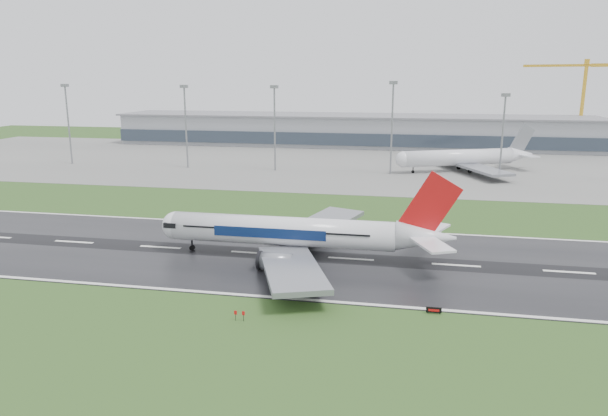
# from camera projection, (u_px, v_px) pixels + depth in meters

# --- Properties ---
(ground) EXTENTS (520.00, 520.00, 0.00)m
(ground) POSITION_uv_depth(u_px,v_px,m) (253.00, 253.00, 112.32)
(ground) COLOR #264619
(ground) RESTS_ON ground
(runway) EXTENTS (400.00, 45.00, 0.10)m
(runway) POSITION_uv_depth(u_px,v_px,m) (253.00, 253.00, 112.31)
(runway) COLOR black
(runway) RESTS_ON ground
(apron) EXTENTS (400.00, 130.00, 0.08)m
(apron) POSITION_uv_depth(u_px,v_px,m) (336.00, 162.00, 231.72)
(apron) COLOR slate
(apron) RESTS_ON ground
(terminal) EXTENTS (240.00, 36.00, 15.00)m
(terminal) POSITION_uv_depth(u_px,v_px,m) (352.00, 131.00, 287.32)
(terminal) COLOR gray
(terminal) RESTS_ON ground
(main_airliner) EXTENTS (58.46, 55.69, 17.22)m
(main_airliner) POSITION_uv_depth(u_px,v_px,m) (303.00, 215.00, 107.71)
(main_airliner) COLOR silver
(main_airliner) RESTS_ON runway
(parked_airliner) EXTENTS (74.00, 71.99, 16.79)m
(parked_airliner) POSITION_uv_depth(u_px,v_px,m) (464.00, 149.00, 207.84)
(parked_airliner) COLOR silver
(parked_airliner) RESTS_ON apron
(tower_crane) EXTENTS (41.29, 19.32, 43.36)m
(tower_crane) POSITION_uv_depth(u_px,v_px,m) (582.00, 104.00, 277.30)
(tower_crane) COLOR gold
(tower_crane) RESTS_ON ground
(runway_sign) EXTENTS (2.31, 0.56, 1.04)m
(runway_sign) POSITION_uv_depth(u_px,v_px,m) (434.00, 310.00, 83.52)
(runway_sign) COLOR black
(runway_sign) RESTS_ON ground
(floodmast_0) EXTENTS (0.64, 0.64, 30.88)m
(floodmast_0) POSITION_uv_depth(u_px,v_px,m) (69.00, 126.00, 223.83)
(floodmast_0) COLOR gray
(floodmast_0) RESTS_ON ground
(floodmast_1) EXTENTS (0.64, 0.64, 30.67)m
(floodmast_1) POSITION_uv_depth(u_px,v_px,m) (186.00, 128.00, 214.55)
(floodmast_1) COLOR gray
(floodmast_1) RESTS_ON ground
(floodmast_2) EXTENTS (0.64, 0.64, 30.63)m
(floodmast_2) POSITION_uv_depth(u_px,v_px,m) (275.00, 130.00, 208.00)
(floodmast_2) COLOR gray
(floodmast_2) RESTS_ON ground
(floodmast_3) EXTENTS (0.64, 0.64, 32.21)m
(floodmast_3) POSITION_uv_depth(u_px,v_px,m) (392.00, 130.00, 199.78)
(floodmast_3) COLOR gray
(floodmast_3) RESTS_ON ground
(floodmast_4) EXTENTS (0.64, 0.64, 28.17)m
(floodmast_4) POSITION_uv_depth(u_px,v_px,m) (502.00, 138.00, 193.18)
(floodmast_4) COLOR gray
(floodmast_4) RESTS_ON ground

